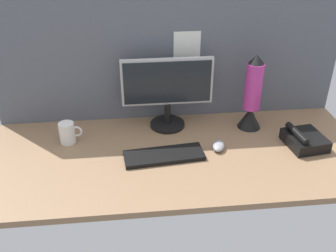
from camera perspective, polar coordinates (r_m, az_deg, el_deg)
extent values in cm
cube|color=#8C6B4C|center=(186.99, 1.36, -4.09)|extent=(180.00, 80.00, 3.00)
cube|color=#565B66|center=(203.50, 0.13, 10.49)|extent=(180.00, 5.00, 70.02)
cube|color=white|center=(200.40, 2.80, 11.58)|extent=(13.67, 0.40, 15.08)
cylinder|color=black|center=(206.05, -0.08, 0.27)|extent=(18.00, 18.00, 1.80)
cylinder|color=black|center=(202.91, -0.08, 1.83)|extent=(3.20, 3.20, 11.00)
cube|color=#B7B7B7|center=(195.97, -0.12, 6.51)|extent=(46.13, 2.40, 24.36)
cube|color=black|center=(194.70, -0.07, 6.35)|extent=(43.73, 0.60, 21.96)
cube|color=black|center=(181.48, -0.59, -4.32)|extent=(38.07, 16.47, 2.00)
ellipsoid|color=#99999E|center=(188.70, 7.38, -2.84)|extent=(8.34, 10.88, 3.40)
cylinder|color=white|center=(196.34, -14.53, -0.97)|extent=(7.59, 7.59, 10.62)
torus|color=white|center=(195.38, -13.22, -0.77)|extent=(5.67, 1.00, 5.67)
cone|color=black|center=(207.41, 11.85, 1.24)|extent=(12.14, 12.14, 11.04)
cylinder|color=#B2338C|center=(199.58, 12.38, 5.67)|extent=(8.83, 8.83, 24.29)
cone|color=black|center=(194.18, 12.85, 9.51)|extent=(7.95, 7.95, 4.42)
cube|color=black|center=(200.26, 19.36, -1.99)|extent=(19.45, 21.16, 5.60)
cylinder|color=black|center=(196.15, 18.33, -1.00)|extent=(5.52, 17.38, 3.20)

